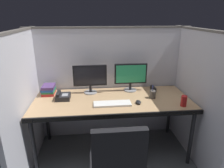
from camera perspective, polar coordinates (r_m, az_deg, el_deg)
name	(u,v)px	position (r m, az deg, el deg)	size (l,w,h in m)	color
ground_plane	(115,166)	(2.59, 0.86, -22.30)	(8.00, 8.00, 0.00)	#4C5156
cubicle_partition_rear	(109,84)	(2.84, -0.83, 0.14)	(2.21, 0.06, 1.57)	silver
cubicle_partition_left	(25,102)	(2.44, -23.63, -4.86)	(0.06, 1.41, 1.57)	silver
cubicle_partition_right	(195,95)	(2.62, 22.55, -3.03)	(0.06, 1.41, 1.57)	silver
desk	(113,103)	(2.45, 0.15, -5.55)	(1.90, 0.80, 0.74)	tan
monitor_left	(90,77)	(2.58, -6.29, 1.93)	(0.43, 0.17, 0.37)	gray
monitor_right	(131,75)	(2.66, 5.37, 2.49)	(0.43, 0.17, 0.37)	gray
keyboard_main	(112,104)	(2.30, 0.09, -5.66)	(0.43, 0.15, 0.02)	silver
computer_mouse	(138,102)	(2.34, 7.56, -5.16)	(0.06, 0.10, 0.04)	black
red_stapler	(153,89)	(2.76, 11.67, -1.32)	(0.04, 0.15, 0.06)	black
pen_cup	(153,94)	(2.51, 11.54, -2.87)	(0.08, 0.08, 0.17)	#4C4742
book_stack	(49,90)	(2.70, -17.68, -1.55)	(0.16, 0.22, 0.12)	#B22626
soda_can	(184,101)	(2.39, 19.85, -4.58)	(0.07, 0.07, 0.12)	red
desk_phone	(63,96)	(2.51, -13.93, -3.47)	(0.17, 0.19, 0.09)	black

